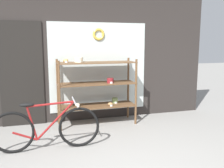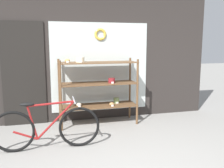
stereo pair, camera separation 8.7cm
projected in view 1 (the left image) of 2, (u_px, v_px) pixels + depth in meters
name	position (u px, v px, depth m)	size (l,w,h in m)	color
storefront_facade	(87.00, 50.00, 5.32)	(5.40, 0.13, 3.10)	#2D2826
display_case	(96.00, 85.00, 5.09)	(1.58, 0.51, 1.39)	brown
bicycle	(46.00, 128.00, 3.89)	(1.67, 0.46, 0.79)	black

